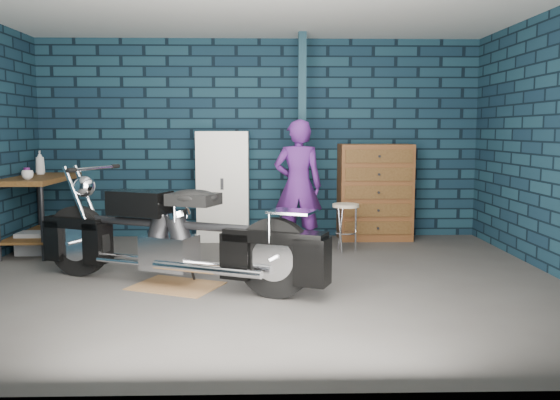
# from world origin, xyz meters

# --- Properties ---
(ground) EXTENTS (6.00, 6.00, 0.00)m
(ground) POSITION_xyz_m (0.00, 0.00, 0.00)
(ground) COLOR #454341
(ground) RESTS_ON ground
(room_walls) EXTENTS (6.02, 5.01, 2.71)m
(room_walls) POSITION_xyz_m (0.00, 0.55, 1.90)
(room_walls) COLOR #0E202F
(room_walls) RESTS_ON ground
(support_post) EXTENTS (0.10, 0.10, 2.70)m
(support_post) POSITION_xyz_m (0.55, 1.95, 1.35)
(support_post) COLOR #122C38
(support_post) RESTS_ON ground
(workbench) EXTENTS (0.60, 1.40, 0.91)m
(workbench) POSITION_xyz_m (-2.68, 1.59, 0.46)
(workbench) COLOR brown
(workbench) RESTS_ON ground
(drip_mat) EXTENTS (0.96, 0.85, 0.01)m
(drip_mat) POSITION_xyz_m (-0.77, -0.17, 0.00)
(drip_mat) COLOR brown
(drip_mat) RESTS_ON ground
(motorcycle) EXTENTS (2.61, 1.64, 1.12)m
(motorcycle) POSITION_xyz_m (-0.77, -0.17, 0.56)
(motorcycle) COLOR black
(motorcycle) RESTS_ON ground
(person) EXTENTS (0.59, 0.40, 1.60)m
(person) POSITION_xyz_m (0.48, 1.48, 0.80)
(person) COLOR #4F1D6E
(person) RESTS_ON ground
(storage_bin) EXTENTS (0.42, 0.30, 0.26)m
(storage_bin) POSITION_xyz_m (-2.66, 1.36, 0.13)
(storage_bin) COLOR gray
(storage_bin) RESTS_ON ground
(locker) EXTENTS (0.68, 0.49, 1.46)m
(locker) POSITION_xyz_m (-0.48, 2.23, 0.73)
(locker) COLOR silver
(locker) RESTS_ON ground
(tool_chest) EXTENTS (0.96, 0.54, 1.28)m
(tool_chest) POSITION_xyz_m (1.56, 2.23, 0.64)
(tool_chest) COLOR brown
(tool_chest) RESTS_ON ground
(shop_stool) EXTENTS (0.37, 0.37, 0.59)m
(shop_stool) POSITION_xyz_m (1.05, 1.40, 0.29)
(shop_stool) COLOR beige
(shop_stool) RESTS_ON ground
(cup_a) EXTENTS (0.13, 0.13, 0.10)m
(cup_a) POSITION_xyz_m (-2.65, 1.18, 0.96)
(cup_a) COLOR beige
(cup_a) RESTS_ON workbench
(mug_purple) EXTENTS (0.10, 0.10, 0.10)m
(mug_purple) POSITION_xyz_m (-2.85, 1.65, 0.96)
(mug_purple) COLOR #691B6E
(mug_purple) RESTS_ON workbench
(bottle) EXTENTS (0.15, 0.15, 0.30)m
(bottle) POSITION_xyz_m (-2.79, 1.95, 1.06)
(bottle) COLOR gray
(bottle) RESTS_ON workbench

